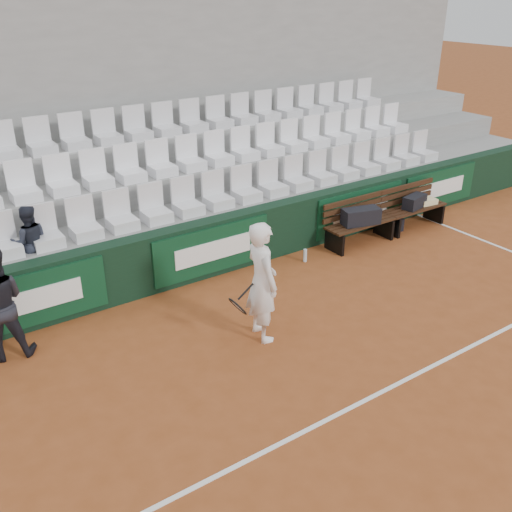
{
  "coord_description": "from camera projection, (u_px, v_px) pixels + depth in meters",
  "views": [
    {
      "loc": [
        -4.51,
        -3.8,
        4.58
      ],
      "look_at": [
        -0.29,
        2.4,
        1.0
      ],
      "focal_mm": 40.0,
      "sensor_mm": 36.0,
      "label": 1
    }
  ],
  "objects": [
    {
      "name": "ground",
      "position": [
        383.0,
        391.0,
        7.1
      ],
      "size": [
        80.0,
        80.0,
        0.0
      ],
      "primitive_type": "plane",
      "color": "brown",
      "rests_on": "ground"
    },
    {
      "name": "court_baseline",
      "position": [
        383.0,
        391.0,
        7.09
      ],
      "size": [
        18.0,
        0.06,
        0.01
      ],
      "primitive_type": "cube",
      "color": "white",
      "rests_on": "ground"
    },
    {
      "name": "back_barrier",
      "position": [
        222.0,
        244.0,
        9.89
      ],
      "size": [
        18.0,
        0.34,
        1.0
      ],
      "color": "black",
      "rests_on": "ground"
    },
    {
      "name": "grandstand_tier_front",
      "position": [
        200.0,
        233.0,
        10.33
      ],
      "size": [
        18.0,
        0.95,
        1.0
      ],
      "primitive_type": "cube",
      "color": "gray",
      "rests_on": "ground"
    },
    {
      "name": "grandstand_tier_mid",
      "position": [
        176.0,
        206.0,
        10.94
      ],
      "size": [
        18.0,
        0.95,
        1.45
      ],
      "primitive_type": "cube",
      "color": "gray",
      "rests_on": "ground"
    },
    {
      "name": "grandstand_tier_back",
      "position": [
        154.0,
        182.0,
        11.55
      ],
      "size": [
        18.0,
        0.95,
        1.9
      ],
      "primitive_type": "cube",
      "color": "#979794",
      "rests_on": "ground"
    },
    {
      "name": "grandstand_rear_wall",
      "position": [
        136.0,
        115.0,
        11.48
      ],
      "size": [
        18.0,
        0.3,
        4.4
      ],
      "primitive_type": "cube",
      "color": "gray",
      "rests_on": "ground"
    },
    {
      "name": "seat_row_front",
      "position": [
        203.0,
        193.0,
        9.85
      ],
      "size": [
        11.9,
        0.44,
        0.63
      ],
      "primitive_type": "cube",
      "color": "silver",
      "rests_on": "grandstand_tier_front"
    },
    {
      "name": "seat_row_mid",
      "position": [
        177.0,
        156.0,
        10.36
      ],
      "size": [
        11.9,
        0.44,
        0.63
      ],
      "primitive_type": "cube",
      "color": "white",
      "rests_on": "grandstand_tier_mid"
    },
    {
      "name": "seat_row_back",
      "position": [
        152.0,
        121.0,
        10.88
      ],
      "size": [
        11.9,
        0.44,
        0.63
      ],
      "primitive_type": "cube",
      "color": "silver",
      "rests_on": "grandstand_tier_back"
    },
    {
      "name": "bench_left",
      "position": [
        360.0,
        233.0,
        11.03
      ],
      "size": [
        1.5,
        0.56,
        0.45
      ],
      "primitive_type": "cube",
      "color": "#381F10",
      "rests_on": "ground"
    },
    {
      "name": "bench_right",
      "position": [
        413.0,
        217.0,
        11.78
      ],
      "size": [
        1.5,
        0.56,
        0.45
      ],
      "primitive_type": "cube",
      "color": "#371D10",
      "rests_on": "ground"
    },
    {
      "name": "sports_bag_left",
      "position": [
        361.0,
        216.0,
        10.8
      ],
      "size": [
        0.78,
        0.48,
        0.31
      ],
      "primitive_type": "cube",
      "rotation": [
        0.0,
        0.0,
        -0.26
      ],
      "color": "black",
      "rests_on": "bench_left"
    },
    {
      "name": "sports_bag_right",
      "position": [
        415.0,
        202.0,
        11.6
      ],
      "size": [
        0.6,
        0.37,
        0.26
      ],
      "primitive_type": "cube",
      "rotation": [
        0.0,
        0.0,
        0.21
      ],
      "color": "black",
      "rests_on": "bench_right"
    },
    {
      "name": "towel",
      "position": [
        426.0,
        201.0,
        11.84
      ],
      "size": [
        0.42,
        0.32,
        0.11
      ],
      "primitive_type": "cube",
      "rotation": [
        0.0,
        0.0,
        -0.11
      ],
      "color": "beige",
      "rests_on": "bench_right"
    },
    {
      "name": "sports_bag_ground",
      "position": [
        391.0,
        225.0,
        11.65
      ],
      "size": [
        0.47,
        0.32,
        0.27
      ],
      "primitive_type": "cube",
      "rotation": [
        0.0,
        0.0,
        -0.12
      ],
      "color": "black",
      "rests_on": "ground"
    },
    {
      "name": "water_bottle_near",
      "position": [
        305.0,
        255.0,
        10.37
      ],
      "size": [
        0.07,
        0.07,
        0.24
      ],
      "primitive_type": "cylinder",
      "color": "silver",
      "rests_on": "ground"
    },
    {
      "name": "water_bottle_far",
      "position": [
        391.0,
        234.0,
        11.29
      ],
      "size": [
        0.06,
        0.06,
        0.23
      ],
      "primitive_type": "cylinder",
      "color": "silver",
      "rests_on": "ground"
    },
    {
      "name": "tennis_player",
      "position": [
        262.0,
        282.0,
        7.84
      ],
      "size": [
        0.74,
        0.69,
        1.76
      ],
      "color": "white",
      "rests_on": "ground"
    },
    {
      "name": "spectator_c",
      "position": [
        25.0,
        214.0,
        8.29
      ],
      "size": [
        0.63,
        0.53,
        1.13
      ],
      "primitive_type": "imported",
      "rotation": [
        0.0,
        0.0,
        2.93
      ],
      "color": "#1F222E",
      "rests_on": "grandstand_tier_front"
    }
  ]
}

